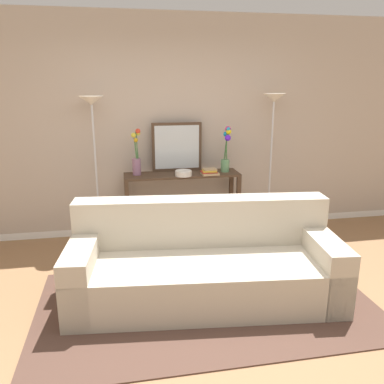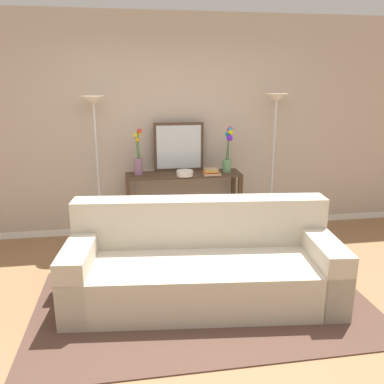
{
  "view_description": "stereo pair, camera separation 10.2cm",
  "coord_description": "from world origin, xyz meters",
  "px_view_note": "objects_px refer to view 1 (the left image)",
  "views": [
    {
      "loc": [
        -0.59,
        -2.79,
        1.95
      ],
      "look_at": [
        0.14,
        1.17,
        0.82
      ],
      "focal_mm": 37.0,
      "sensor_mm": 36.0,
      "label": 1
    },
    {
      "loc": [
        -0.49,
        -2.81,
        1.95
      ],
      "look_at": [
        0.14,
        1.17,
        0.82
      ],
      "focal_mm": 37.0,
      "sensor_mm": 36.0,
      "label": 2
    }
  ],
  "objects_px": {
    "vase_short_flowers": "(226,151)",
    "fruit_bowl": "(183,173)",
    "floor_lamp_right": "(273,125)",
    "book_stack": "(210,172)",
    "vase_tall_flowers": "(137,159)",
    "book_row_under_console": "(154,235)",
    "console_table": "(182,193)",
    "floor_lamp_left": "(93,130)",
    "wall_mirror": "(177,147)",
    "couch": "(204,266)"
  },
  "relations": [
    {
      "from": "vase_short_flowers",
      "to": "fruit_bowl",
      "type": "distance_m",
      "value": 0.63
    },
    {
      "from": "floor_lamp_right",
      "to": "book_stack",
      "type": "height_order",
      "value": "floor_lamp_right"
    },
    {
      "from": "vase_tall_flowers",
      "to": "book_row_under_console",
      "type": "relative_size",
      "value": 1.32
    },
    {
      "from": "console_table",
      "to": "floor_lamp_right",
      "type": "relative_size",
      "value": 0.79
    },
    {
      "from": "console_table",
      "to": "book_stack",
      "type": "height_order",
      "value": "book_stack"
    },
    {
      "from": "floor_lamp_left",
      "to": "vase_short_flowers",
      "type": "xyz_separation_m",
      "value": [
        1.6,
        0.01,
        -0.3
      ]
    },
    {
      "from": "console_table",
      "to": "floor_lamp_right",
      "type": "height_order",
      "value": "floor_lamp_right"
    },
    {
      "from": "book_row_under_console",
      "to": "vase_short_flowers",
      "type": "bearing_deg",
      "value": 0.49
    },
    {
      "from": "floor_lamp_left",
      "to": "wall_mirror",
      "type": "xyz_separation_m",
      "value": [
        1.0,
        0.17,
        -0.26
      ]
    },
    {
      "from": "floor_lamp_left",
      "to": "floor_lamp_right",
      "type": "distance_m",
      "value": 2.19
    },
    {
      "from": "vase_tall_flowers",
      "to": "vase_short_flowers",
      "type": "height_order",
      "value": "vase_short_flowers"
    },
    {
      "from": "floor_lamp_right",
      "to": "vase_tall_flowers",
      "type": "distance_m",
      "value": 1.75
    },
    {
      "from": "vase_tall_flowers",
      "to": "fruit_bowl",
      "type": "height_order",
      "value": "vase_tall_flowers"
    },
    {
      "from": "vase_tall_flowers",
      "to": "fruit_bowl",
      "type": "distance_m",
      "value": 0.59
    },
    {
      "from": "fruit_bowl",
      "to": "vase_tall_flowers",
      "type": "bearing_deg",
      "value": 164.85
    },
    {
      "from": "fruit_bowl",
      "to": "book_row_under_console",
      "type": "height_order",
      "value": "fruit_bowl"
    },
    {
      "from": "console_table",
      "to": "wall_mirror",
      "type": "bearing_deg",
      "value": 102.4
    },
    {
      "from": "fruit_bowl",
      "to": "console_table",
      "type": "bearing_deg",
      "value": 89.4
    },
    {
      "from": "vase_short_flowers",
      "to": "book_stack",
      "type": "relative_size",
      "value": 2.62
    },
    {
      "from": "couch",
      "to": "fruit_bowl",
      "type": "height_order",
      "value": "fruit_bowl"
    },
    {
      "from": "console_table",
      "to": "vase_tall_flowers",
      "type": "relative_size",
      "value": 2.53
    },
    {
      "from": "console_table",
      "to": "vase_short_flowers",
      "type": "xyz_separation_m",
      "value": [
        0.56,
        0.01,
        0.52
      ]
    },
    {
      "from": "floor_lamp_left",
      "to": "wall_mirror",
      "type": "height_order",
      "value": "floor_lamp_left"
    },
    {
      "from": "console_table",
      "to": "book_stack",
      "type": "relative_size",
      "value": 6.58
    },
    {
      "from": "wall_mirror",
      "to": "fruit_bowl",
      "type": "height_order",
      "value": "wall_mirror"
    },
    {
      "from": "floor_lamp_right",
      "to": "console_table",
      "type": "bearing_deg",
      "value": 179.67
    },
    {
      "from": "couch",
      "to": "floor_lamp_right",
      "type": "height_order",
      "value": "floor_lamp_right"
    },
    {
      "from": "floor_lamp_right",
      "to": "fruit_bowl",
      "type": "bearing_deg",
      "value": -174.26
    },
    {
      "from": "vase_tall_flowers",
      "to": "book_stack",
      "type": "distance_m",
      "value": 0.9
    },
    {
      "from": "book_stack",
      "to": "book_row_under_console",
      "type": "bearing_deg",
      "value": 169.52
    },
    {
      "from": "console_table",
      "to": "book_stack",
      "type": "distance_m",
      "value": 0.45
    },
    {
      "from": "couch",
      "to": "book_stack",
      "type": "relative_size",
      "value": 11.45
    },
    {
      "from": "vase_tall_flowers",
      "to": "floor_lamp_left",
      "type": "bearing_deg",
      "value": -176.15
    },
    {
      "from": "couch",
      "to": "book_row_under_console",
      "type": "distance_m",
      "value": 1.54
    },
    {
      "from": "book_row_under_console",
      "to": "vase_tall_flowers",
      "type": "bearing_deg",
      "value": 171.91
    },
    {
      "from": "floor_lamp_right",
      "to": "book_row_under_console",
      "type": "distance_m",
      "value": 2.05
    },
    {
      "from": "fruit_bowl",
      "to": "book_row_under_console",
      "type": "xyz_separation_m",
      "value": [
        -0.37,
        0.12,
        -0.82
      ]
    },
    {
      "from": "floor_lamp_right",
      "to": "wall_mirror",
      "type": "height_order",
      "value": "floor_lamp_right"
    },
    {
      "from": "book_stack",
      "to": "book_row_under_console",
      "type": "xyz_separation_m",
      "value": [
        -0.69,
        0.13,
        -0.82
      ]
    },
    {
      "from": "floor_lamp_left",
      "to": "book_stack",
      "type": "relative_size",
      "value": 8.24
    },
    {
      "from": "floor_lamp_left",
      "to": "fruit_bowl",
      "type": "xyz_separation_m",
      "value": [
        1.03,
        -0.12,
        -0.53
      ]
    },
    {
      "from": "couch",
      "to": "book_row_under_console",
      "type": "xyz_separation_m",
      "value": [
        -0.33,
        1.49,
        -0.26
      ]
    },
    {
      "from": "floor_lamp_left",
      "to": "fruit_bowl",
      "type": "distance_m",
      "value": 1.17
    },
    {
      "from": "couch",
      "to": "floor_lamp_left",
      "type": "relative_size",
      "value": 1.39
    },
    {
      "from": "wall_mirror",
      "to": "couch",
      "type": "bearing_deg",
      "value": -90.05
    },
    {
      "from": "console_table",
      "to": "floor_lamp_left",
      "type": "distance_m",
      "value": 1.32
    },
    {
      "from": "floor_lamp_left",
      "to": "book_row_under_console",
      "type": "height_order",
      "value": "floor_lamp_left"
    },
    {
      "from": "vase_short_flowers",
      "to": "wall_mirror",
      "type": "bearing_deg",
      "value": 165.7
    },
    {
      "from": "couch",
      "to": "console_table",
      "type": "distance_m",
      "value": 1.51
    },
    {
      "from": "book_stack",
      "to": "wall_mirror",
      "type": "bearing_deg",
      "value": 141.09
    }
  ]
}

